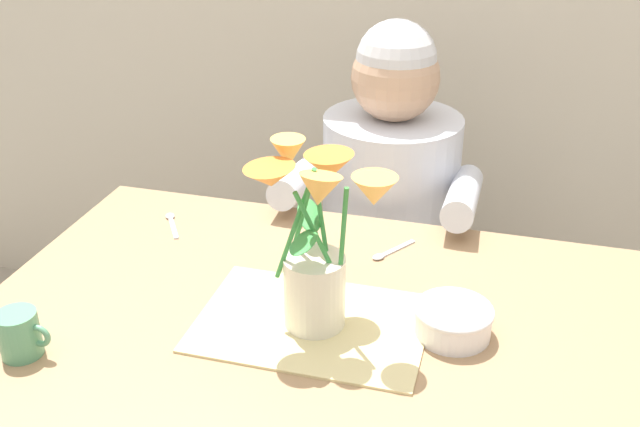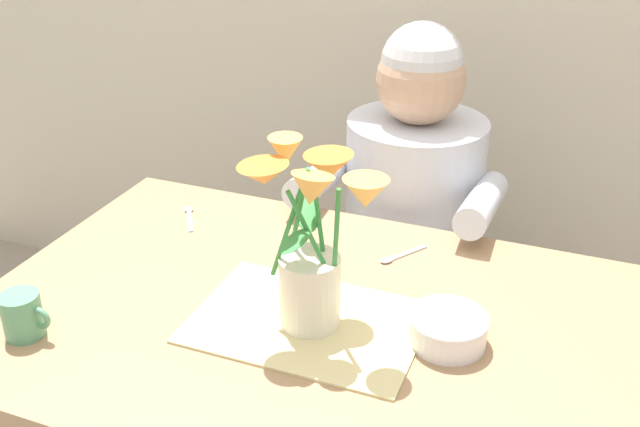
% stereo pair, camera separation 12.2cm
% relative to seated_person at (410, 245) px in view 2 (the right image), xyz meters
% --- Properties ---
extents(dining_table, '(1.20, 0.80, 0.74)m').
position_rel_seated_person_xyz_m(dining_table, '(-0.03, -0.62, 0.08)').
color(dining_table, '#9E7A56').
rests_on(dining_table, ground_plane).
extents(seated_person, '(0.45, 0.47, 1.14)m').
position_rel_seated_person_xyz_m(seated_person, '(0.00, 0.00, 0.00)').
color(seated_person, '#4C4C56').
rests_on(seated_person, ground_plane).
extents(striped_placemat, '(0.40, 0.28, 0.00)m').
position_rel_seated_person_xyz_m(striped_placemat, '(-0.02, -0.64, 0.18)').
color(striped_placemat, beige).
rests_on(striped_placemat, dining_table).
extents(flower_vase, '(0.27, 0.24, 0.34)m').
position_rel_seated_person_xyz_m(flower_vase, '(-0.01, -0.64, 0.34)').
color(flower_vase, silver).
rests_on(flower_vase, dining_table).
extents(ceramic_bowl, '(0.14, 0.14, 0.06)m').
position_rel_seated_person_xyz_m(ceramic_bowl, '(0.22, -0.61, 0.21)').
color(ceramic_bowl, white).
rests_on(ceramic_bowl, dining_table).
extents(ceramic_mug, '(0.09, 0.07, 0.08)m').
position_rel_seated_person_xyz_m(ceramic_mug, '(-0.46, -0.85, 0.22)').
color(ceramic_mug, '#569970').
rests_on(ceramic_mug, dining_table).
extents(spoon_0, '(0.08, 0.11, 0.01)m').
position_rel_seated_person_xyz_m(spoon_0, '(-0.42, -0.36, 0.18)').
color(spoon_0, silver).
rests_on(spoon_0, dining_table).
extents(spoon_1, '(0.08, 0.11, 0.01)m').
position_rel_seated_person_xyz_m(spoon_1, '(0.06, -0.37, 0.18)').
color(spoon_1, silver).
rests_on(spoon_1, dining_table).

